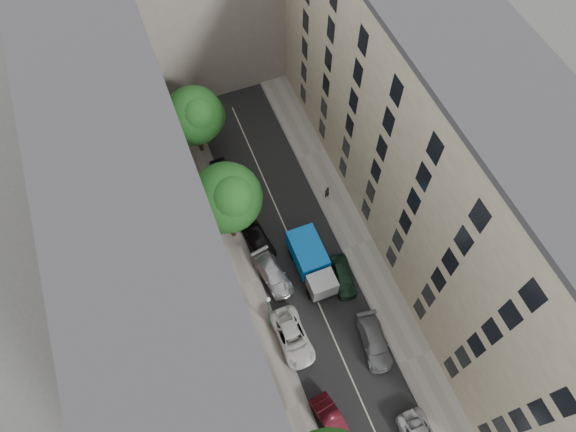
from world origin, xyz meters
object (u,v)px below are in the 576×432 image
car_right_1 (374,342)px  tree_mid (229,199)px  car_left_2 (292,337)px  tarp_truck (312,262)px  car_left_1 (333,422)px  pedestrian (327,192)px  car_left_5 (225,177)px  tree_far (196,117)px  car_left_3 (273,274)px  car_right_2 (343,276)px  lamp_post (269,310)px  car_left_4 (259,240)px

car_right_1 → tree_mid: tree_mid is taller
car_left_2 → tarp_truck: bearing=52.8°
car_left_1 → pedestrian: bearing=57.9°
car_left_1 → car_left_2: bearing=83.7°
car_left_1 → car_left_5: 24.17m
car_left_2 → tree_far: size_ratio=0.67×
car_left_2 → car_left_3: size_ratio=1.08×
tarp_truck → pedestrian: tarp_truck is taller
car_right_2 → car_left_1: bearing=-108.3°
lamp_post → tree_far: bearing=89.9°
tarp_truck → tree_far: (-5.10, 16.10, 3.59)m
pedestrian → lamp_post: bearing=30.8°
car_left_2 → lamp_post: 3.96m
car_left_3 → car_left_5: (-0.80, 11.20, 0.01)m
tarp_truck → car_right_1: (2.20, -8.05, -0.85)m
car_left_3 → car_left_5: size_ratio=1.12×
car_left_2 → car_right_2: size_ratio=1.27×
car_left_4 → car_right_1: bearing=-73.9°
car_left_2 → car_right_2: car_left_2 is taller
tarp_truck → car_right_1: size_ratio=1.25×
car_right_1 → tree_far: tree_far is taller
car_left_1 → car_right_1: car_left_1 is taller
car_left_2 → car_left_5: size_ratio=1.20×
tarp_truck → tree_mid: (-5.17, 5.64, 4.81)m
car_left_2 → pedestrian: (8.15, 11.76, 0.18)m
car_left_2 → car_left_5: car_left_2 is taller
car_left_4 → tree_far: size_ratio=0.54×
car_left_4 → car_right_2: size_ratio=1.03×
car_left_3 → lamp_post: 5.58m
car_left_5 → lamp_post: (-0.93, -15.31, 3.34)m
car_left_1 → car_left_3: (0.00, 12.95, -0.01)m
car_left_1 → tree_far: size_ratio=0.55×
car_left_1 → car_left_3: 12.95m
car_left_1 → car_right_2: 11.96m
car_left_5 → pedestrian: size_ratio=2.88×
car_left_5 → tree_mid: 8.38m
car_left_3 → car_right_1: size_ratio=1.00×
car_left_4 → car_right_1: size_ratio=0.87×
tree_mid → tree_far: size_ratio=1.19×
car_right_2 → car_left_2: bearing=-140.7°
car_left_2 → tree_mid: tree_mid is taller
car_left_1 → car_right_2: bearing=52.1°
car_right_1 → car_left_1: bearing=-133.7°
tree_mid → lamp_post: (0.04, -9.20, -2.31)m
car_right_2 → tree_mid: tree_mid is taller
car_left_3 → tree_far: bearing=86.6°
tree_mid → car_left_3: bearing=-70.8°
car_left_4 → car_left_5: (-0.80, 7.60, -0.01)m
car_left_2 → car_left_3: bearing=84.4°
car_left_2 → car_left_4: size_ratio=1.24×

